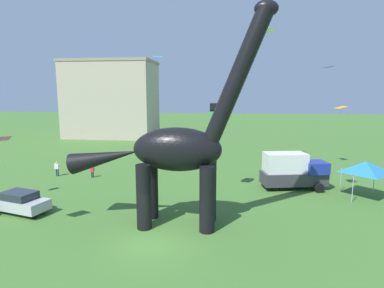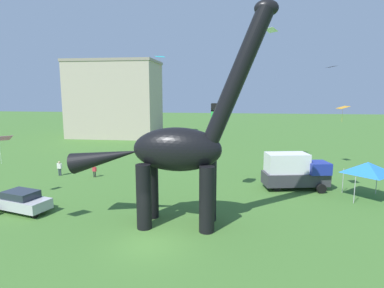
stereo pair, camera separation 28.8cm
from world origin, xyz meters
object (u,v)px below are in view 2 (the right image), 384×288
object	(u,v)px
kite_high_left	(343,108)
kite_mid_left	(271,30)
parked_sedan_left	(21,201)
dinosaur_sculpture	(176,149)
kite_mid_right	(332,67)
kite_drifting	(160,57)
person_vendor_side	(94,170)
parked_box_truck	(294,171)
person_photographer	(60,167)
festival_canopy_tent	(368,168)
kite_near_high	(217,110)

from	to	relation	value
kite_high_left	kite_mid_left	bearing A→B (deg)	114.42
parked_sedan_left	kite_high_left	world-z (taller)	kite_high_left
dinosaur_sculpture	kite_mid_right	bearing A→B (deg)	39.16
parked_sedan_left	kite_mid_right	world-z (taller)	kite_mid_right
kite_mid_left	kite_drifting	bearing A→B (deg)	158.35
parked_sedan_left	person_vendor_side	bearing A→B (deg)	98.81
person_vendor_side	parked_box_truck	bearing A→B (deg)	-119.60
person_photographer	parked_sedan_left	bearing A→B (deg)	-16.45
kite_mid_right	kite_high_left	bearing A→B (deg)	-98.60
dinosaur_sculpture	parked_sedan_left	distance (m)	12.16
person_photographer	kite_drifting	size ratio (longest dim) A/B	0.95
person_photographer	person_vendor_side	bearing A→B (deg)	55.90
parked_sedan_left	kite_drifting	world-z (taller)	kite_drifting
person_vendor_side	festival_canopy_tent	size ratio (longest dim) A/B	0.39
person_vendor_side	festival_canopy_tent	distance (m)	24.92
dinosaur_sculpture	kite_high_left	world-z (taller)	dinosaur_sculpture
festival_canopy_tent	kite_mid_left	distance (m)	17.84
dinosaur_sculpture	parked_sedan_left	bearing A→B (deg)	166.95
kite_drifting	kite_mid_right	bearing A→B (deg)	-21.11
kite_drifting	kite_mid_left	bearing A→B (deg)	-21.65
parked_sedan_left	person_vendor_side	world-z (taller)	parked_sedan_left
dinosaur_sculpture	festival_canopy_tent	size ratio (longest dim) A/B	4.34
person_photographer	kite_mid_right	world-z (taller)	kite_mid_right
kite_high_left	dinosaur_sculpture	bearing A→B (deg)	-149.30
kite_high_left	kite_drifting	distance (m)	24.96
kite_mid_left	kite_high_left	bearing A→B (deg)	-65.58
kite_mid_left	kite_drifting	world-z (taller)	kite_mid_left
kite_mid_left	kite_mid_right	world-z (taller)	kite_mid_left
parked_sedan_left	kite_drifting	xyz separation A→B (m)	(5.07, 22.36, 12.40)
kite_near_high	kite_mid_right	bearing A→B (deg)	38.86
parked_sedan_left	kite_high_left	size ratio (longest dim) A/B	3.62
dinosaur_sculpture	person_vendor_side	distance (m)	15.27
kite_near_high	kite_high_left	bearing A→B (deg)	4.28
kite_near_high	kite_mid_left	distance (m)	14.73
festival_canopy_tent	kite_mid_right	size ratio (longest dim) A/B	2.59
kite_mid_right	kite_drifting	distance (m)	21.16
person_vendor_side	festival_canopy_tent	xyz separation A→B (m)	(24.63, -3.32, 1.80)
parked_box_truck	kite_mid_right	size ratio (longest dim) A/B	4.85
festival_canopy_tent	kite_mid_right	world-z (taller)	kite_mid_right
dinosaur_sculpture	kite_high_left	distance (m)	14.22
festival_canopy_tent	kite_near_high	xyz separation A→B (m)	(-12.08, -0.64, 4.52)
kite_mid_right	person_vendor_side	bearing A→B (deg)	-168.07
person_vendor_side	kite_mid_right	xyz separation A→B (m)	(23.68, 5.00, 10.36)
parked_sedan_left	kite_drifting	bearing A→B (deg)	92.11
parked_box_truck	kite_mid_left	distance (m)	16.12
kite_mid_left	person_photographer	bearing A→B (deg)	-161.95
person_photographer	kite_drifting	world-z (taller)	kite_drifting
person_vendor_side	kite_mid_left	xyz separation A→B (m)	(17.72, 7.15, 14.49)
kite_mid_left	kite_mid_right	size ratio (longest dim) A/B	1.32
kite_drifting	parked_sedan_left	bearing A→B (deg)	-102.78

